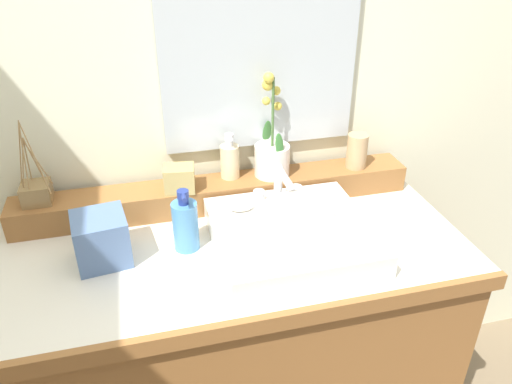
# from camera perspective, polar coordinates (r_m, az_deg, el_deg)

# --- Properties ---
(wall_back) EXTENTS (3.05, 0.20, 2.45)m
(wall_back) POSITION_cam_1_polar(r_m,az_deg,el_deg) (1.55, -6.06, 13.30)
(wall_back) COLOR beige
(wall_back) RESTS_ON ground
(vanity_cabinet) EXTENTS (1.26, 0.58, 0.87)m
(vanity_cabinet) POSITION_cam_1_polar(r_m,az_deg,el_deg) (1.64, -2.26, -18.43)
(vanity_cabinet) COLOR #915E30
(vanity_cabinet) RESTS_ON ground
(back_ledge) EXTENTS (1.19, 0.12, 0.08)m
(back_ledge) POSITION_cam_1_polar(r_m,az_deg,el_deg) (1.51, -4.37, -0.16)
(back_ledge) COLOR #915E30
(back_ledge) RESTS_ON vanity_cabinet
(sink_basin) EXTENTS (0.41, 0.39, 0.29)m
(sink_basin) POSITION_cam_1_polar(r_m,az_deg,el_deg) (1.32, 4.28, -5.44)
(sink_basin) COLOR white
(sink_basin) RESTS_ON vanity_cabinet
(soap_bar) EXTENTS (0.07, 0.04, 0.02)m
(soap_bar) POSITION_cam_1_polar(r_m,az_deg,el_deg) (1.36, -1.67, -1.62)
(soap_bar) COLOR silver
(soap_bar) RESTS_ON sink_basin
(potted_plant) EXTENTS (0.11, 0.12, 0.32)m
(potted_plant) POSITION_cam_1_polar(r_m,az_deg,el_deg) (1.49, 1.84, 4.54)
(potted_plant) COLOR silver
(potted_plant) RESTS_ON back_ledge
(soap_dispenser) EXTENTS (0.06, 0.06, 0.14)m
(soap_dispenser) POSITION_cam_1_polar(r_m,az_deg,el_deg) (1.49, -3.02, 3.69)
(soap_dispenser) COLOR beige
(soap_dispenser) RESTS_ON back_ledge
(tumbler_cup) EXTENTS (0.06, 0.06, 0.11)m
(tumbler_cup) POSITION_cam_1_polar(r_m,az_deg,el_deg) (1.58, 11.49, 4.63)
(tumbler_cup) COLOR tan
(tumbler_cup) RESTS_ON back_ledge
(reed_diffuser) EXTENTS (0.09, 0.09, 0.24)m
(reed_diffuser) POSITION_cam_1_polar(r_m,az_deg,el_deg) (1.49, -23.87, 0.01)
(reed_diffuser) COLOR olive
(reed_diffuser) RESTS_ON back_ledge
(trinket_box) EXTENTS (0.09, 0.08, 0.07)m
(trinket_box) POSITION_cam_1_polar(r_m,az_deg,el_deg) (1.44, -8.78, 1.53)
(trinket_box) COLOR tan
(trinket_box) RESTS_ON back_ledge
(lotion_bottle) EXTENTS (0.07, 0.07, 0.17)m
(lotion_bottle) POSITION_cam_1_polar(r_m,az_deg,el_deg) (1.31, -8.09, -3.70)
(lotion_bottle) COLOR #4783BA
(lotion_bottle) RESTS_ON vanity_cabinet
(tissue_box) EXTENTS (0.15, 0.15, 0.13)m
(tissue_box) POSITION_cam_1_polar(r_m,az_deg,el_deg) (1.32, -17.31, -5.15)
(tissue_box) COLOR #4F6C99
(tissue_box) RESTS_ON vanity_cabinet
(mirror) EXTENTS (0.57, 0.02, 0.61)m
(mirror) POSITION_cam_1_polar(r_m,az_deg,el_deg) (1.44, 0.51, 16.69)
(mirror) COLOR silver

